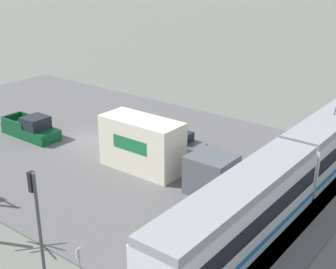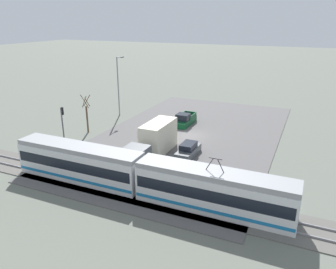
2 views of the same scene
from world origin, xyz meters
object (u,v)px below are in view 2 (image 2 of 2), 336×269
at_px(pickup_truck, 185,120).
at_px(sedan_car_0, 188,151).
at_px(traffic_light_pole, 63,122).
at_px(street_lamp_near_crossing, 119,83).
at_px(no_parking_sign, 51,144).
at_px(light_rail_tram, 141,176).
at_px(box_truck, 153,141).
at_px(street_tree, 87,115).

distance_m(pickup_truck, sedan_car_0, 11.90).
relative_size(pickup_truck, traffic_light_pole, 1.03).
distance_m(street_lamp_near_crossing, no_parking_sign, 18.25).
bearing_deg(light_rail_tram, sedan_car_0, -95.54).
bearing_deg(pickup_truck, box_truck, 94.26).
xyz_separation_m(box_truck, street_lamp_near_crossing, (12.72, -13.07, 3.63)).
bearing_deg(box_truck, no_parking_sign, 22.81).
relative_size(light_rail_tram, traffic_light_pole, 5.27).
bearing_deg(no_parking_sign, street_lamp_near_crossing, -84.80).
xyz_separation_m(sedan_car_0, street_tree, (15.92, -2.29, 1.73)).
relative_size(box_truck, pickup_truck, 1.87).
bearing_deg(sedan_car_0, street_lamp_near_crossing, -35.33).
relative_size(sedan_car_0, street_lamp_near_crossing, 0.48).
xyz_separation_m(box_truck, traffic_light_pole, (11.22, 2.16, 1.59)).
bearing_deg(street_tree, no_parking_sign, 96.96).
distance_m(light_rail_tram, no_parking_sign, 14.44).
bearing_deg(street_lamp_near_crossing, pickup_truck, 176.17).
height_order(pickup_truck, traffic_light_pole, traffic_light_pole).
xyz_separation_m(light_rail_tram, street_lamp_near_crossing, (15.58, -21.39, 3.58)).
bearing_deg(street_lamp_near_crossing, box_truck, 134.23).
distance_m(box_truck, traffic_light_pole, 11.54).
relative_size(street_lamp_near_crossing, no_parking_sign, 4.19).
bearing_deg(box_truck, street_tree, -16.76).
distance_m(light_rail_tram, box_truck, 8.80).
xyz_separation_m(street_tree, no_parking_sign, (-1.02, 8.32, -1.08)).
bearing_deg(light_rail_tram, box_truck, -71.04).
bearing_deg(no_parking_sign, box_truck, -157.19).
distance_m(box_truck, street_tree, 12.68).
height_order(light_rail_tram, sedan_car_0, light_rail_tram).
xyz_separation_m(traffic_light_pole, street_lamp_near_crossing, (1.50, -15.23, 2.04)).
xyz_separation_m(light_rail_tram, pickup_truck, (3.78, -20.60, -1.02)).
xyz_separation_m(sedan_car_0, street_lamp_near_crossing, (16.52, -11.71, 4.64)).
distance_m(sedan_car_0, street_lamp_near_crossing, 20.78).
relative_size(box_truck, traffic_light_pole, 1.92).
distance_m(light_rail_tram, traffic_light_pole, 15.45).
bearing_deg(sedan_car_0, traffic_light_pole, 13.19).
relative_size(traffic_light_pole, no_parking_sign, 2.27).
relative_size(pickup_truck, street_lamp_near_crossing, 0.56).
distance_m(traffic_light_pole, street_tree, 5.95).
bearing_deg(street_lamp_near_crossing, traffic_light_pole, 95.63).
bearing_deg(pickup_truck, light_rail_tram, 100.38).
distance_m(traffic_light_pole, street_lamp_near_crossing, 15.44).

